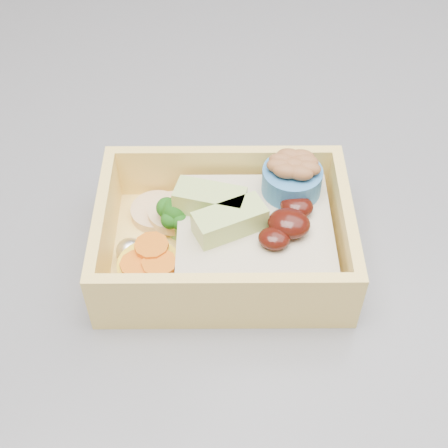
# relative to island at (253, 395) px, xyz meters

# --- Properties ---
(island) EXTENTS (1.24, 0.84, 0.92)m
(island) POSITION_rel_island_xyz_m (0.00, 0.00, 0.00)
(island) COLOR brown
(island) RESTS_ON ground
(bento_box) EXTENTS (0.19, 0.16, 0.06)m
(bento_box) POSITION_rel_island_xyz_m (-0.01, -0.13, 0.48)
(bento_box) COLOR #FDD368
(bento_box) RESTS_ON island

